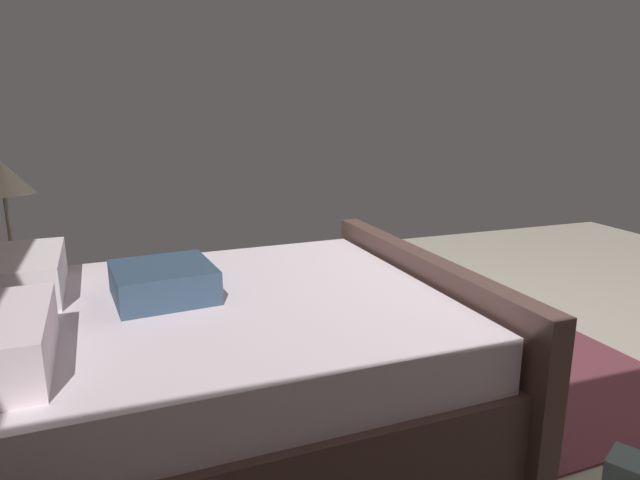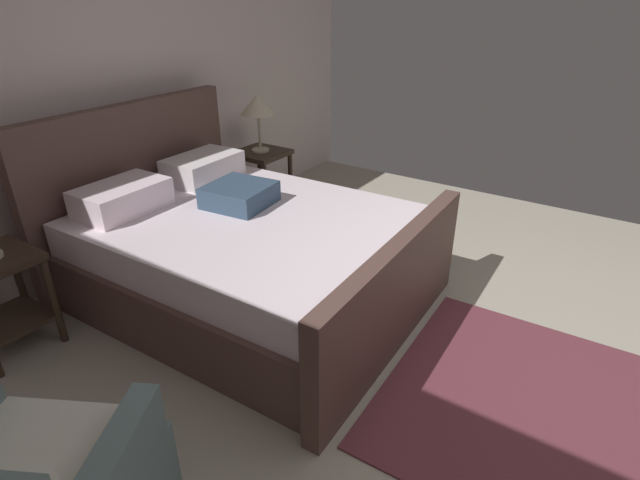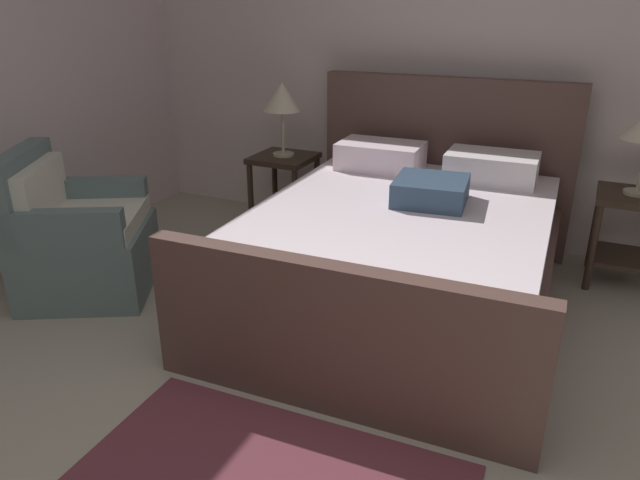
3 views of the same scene
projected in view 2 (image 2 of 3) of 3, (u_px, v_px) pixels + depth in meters
ground_plane at (544, 393)px, 2.63m from camera, size 5.46×6.31×0.02m
wall_back at (121, 83)px, 3.64m from camera, size 5.58×0.12×2.60m
bed at (242, 250)px, 3.32m from camera, size 1.83×2.27×1.21m
nightstand_right at (262, 172)px, 4.60m from camera, size 0.44×0.44×0.60m
table_lamp_right at (258, 105)px, 4.33m from camera, size 0.32×0.32×0.52m
area_rug at (510, 399)px, 2.57m from camera, size 1.53×1.26×0.01m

